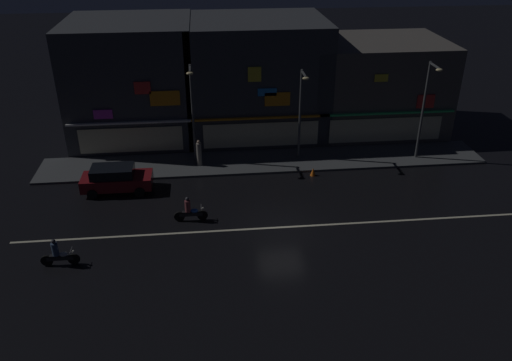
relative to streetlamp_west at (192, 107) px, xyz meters
name	(u,v)px	position (x,y,z in m)	size (l,w,h in m)	color
ground_plane	(282,227)	(4.76, -8.72, -4.15)	(140.00, 140.00, 0.00)	black
lane_divider_stripe	(282,227)	(4.76, -8.72, -4.15)	(29.19, 0.16, 0.01)	beige
sidewalk_far	(264,161)	(4.76, -0.30, -4.08)	(30.72, 3.72, 0.14)	#424447
storefront_left_block	(255,77)	(4.76, 5.72, 0.18)	(10.38, 8.49, 8.67)	#383A3F
storefront_center_block	(373,85)	(13.98, 5.41, -0.67)	(10.50, 7.87, 6.98)	#56514C
storefront_right_block	(133,80)	(-4.45, 5.80, 0.20)	(8.99, 8.65, 8.72)	#383A3F
streetlamp_west	(192,107)	(0.00, 0.00, 0.00)	(0.44, 1.64, 6.76)	#47494C
streetlamp_mid	(301,107)	(7.24, -0.23, -0.25)	(0.44, 1.64, 6.29)	#47494C
streetlamp_east	(425,103)	(15.51, -1.09, 0.04)	(0.44, 1.64, 6.83)	#47494C
pedestrian_on_sidewalk	(199,154)	(0.28, -0.55, -3.17)	(0.34, 0.34, 1.81)	gray
parked_car_near_kerb	(116,179)	(-4.89, -3.49, -3.28)	(4.30, 1.98, 1.67)	maroon
motorcycle_lead	(58,254)	(-6.71, -10.95, -3.52)	(1.90, 0.60, 1.52)	black
motorcycle_following	(190,211)	(-0.30, -7.45, -3.52)	(1.90, 0.60, 1.52)	black
traffic_cone	(313,172)	(7.75, -2.67, -3.88)	(0.36, 0.36, 0.55)	orange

